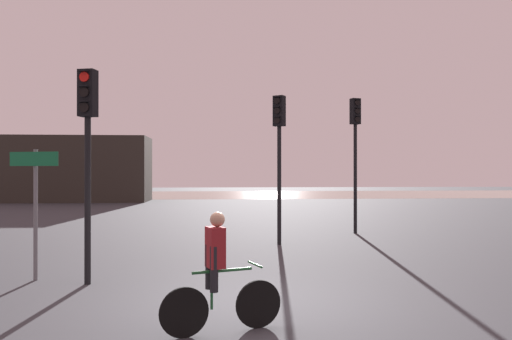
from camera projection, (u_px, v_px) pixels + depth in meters
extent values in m
plane|color=#333338|center=(247.00, 305.00, 8.04)|extent=(120.00, 120.00, 0.00)
cube|color=#9E937F|center=(225.00, 195.00, 46.75)|extent=(80.00, 16.00, 0.01)
cube|color=#2D2823|center=(64.00, 169.00, 35.94)|extent=(12.06, 4.00, 4.68)
cylinder|color=black|center=(355.00, 179.00, 17.42)|extent=(0.12, 0.12, 3.82)
cube|color=black|center=(355.00, 111.00, 17.43)|extent=(0.38, 0.32, 0.90)
cylinder|color=black|center=(357.00, 103.00, 17.31)|extent=(0.19, 0.09, 0.19)
cube|color=black|center=(358.00, 99.00, 17.29)|extent=(0.22, 0.17, 0.02)
cylinder|color=black|center=(357.00, 111.00, 17.30)|extent=(0.19, 0.09, 0.19)
cube|color=black|center=(358.00, 108.00, 17.29)|extent=(0.22, 0.17, 0.02)
cylinder|color=black|center=(357.00, 119.00, 17.30)|extent=(0.19, 0.09, 0.19)
cube|color=black|center=(358.00, 116.00, 17.29)|extent=(0.22, 0.17, 0.02)
cylinder|color=black|center=(279.00, 185.00, 14.73)|extent=(0.12, 0.12, 3.50)
cube|color=black|center=(279.00, 111.00, 14.74)|extent=(0.40, 0.38, 0.90)
cylinder|color=black|center=(277.00, 101.00, 14.62)|extent=(0.17, 0.13, 0.19)
cube|color=black|center=(277.00, 97.00, 14.61)|extent=(0.22, 0.21, 0.02)
cylinder|color=black|center=(277.00, 111.00, 14.62)|extent=(0.17, 0.13, 0.19)
cube|color=black|center=(277.00, 107.00, 14.61)|extent=(0.22, 0.21, 0.02)
cylinder|color=black|center=(277.00, 120.00, 14.62)|extent=(0.17, 0.13, 0.19)
cube|color=black|center=(277.00, 117.00, 14.61)|extent=(0.22, 0.21, 0.02)
cylinder|color=black|center=(88.00, 200.00, 9.55)|extent=(0.12, 0.12, 3.21)
cube|color=black|center=(88.00, 93.00, 9.56)|extent=(0.37, 0.31, 0.90)
cylinder|color=red|center=(84.00, 77.00, 9.43)|extent=(0.19, 0.08, 0.19)
cube|color=black|center=(84.00, 71.00, 9.41)|extent=(0.21, 0.16, 0.02)
cylinder|color=black|center=(84.00, 92.00, 9.42)|extent=(0.19, 0.08, 0.19)
cube|color=black|center=(84.00, 86.00, 9.41)|extent=(0.21, 0.16, 0.02)
cylinder|color=black|center=(84.00, 107.00, 9.42)|extent=(0.19, 0.08, 0.19)
cube|color=black|center=(84.00, 101.00, 9.40)|extent=(0.21, 0.16, 0.02)
cylinder|color=slate|center=(36.00, 215.00, 9.90)|extent=(0.08, 0.08, 2.60)
cube|color=#116038|center=(34.00, 159.00, 9.85)|extent=(1.05, 0.38, 0.28)
cylinder|color=black|center=(258.00, 304.00, 6.87)|extent=(0.64, 0.25, 0.66)
cylinder|color=black|center=(184.00, 312.00, 6.46)|extent=(0.64, 0.25, 0.66)
cylinder|color=#1E592D|center=(222.00, 271.00, 6.67)|extent=(0.81, 0.31, 0.04)
cylinder|color=#1E592D|center=(212.00, 289.00, 6.61)|extent=(0.04, 0.04, 0.55)
cylinder|color=#1E592D|center=(255.00, 264.00, 6.86)|extent=(0.18, 0.44, 0.03)
cylinder|color=black|center=(214.00, 269.00, 6.52)|extent=(0.11, 0.11, 0.60)
cylinder|color=black|center=(209.00, 267.00, 6.70)|extent=(0.11, 0.11, 0.60)
cube|color=maroon|center=(215.00, 247.00, 6.63)|extent=(0.29, 0.35, 0.54)
sphere|color=tan|center=(217.00, 219.00, 6.64)|extent=(0.20, 0.20, 0.20)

